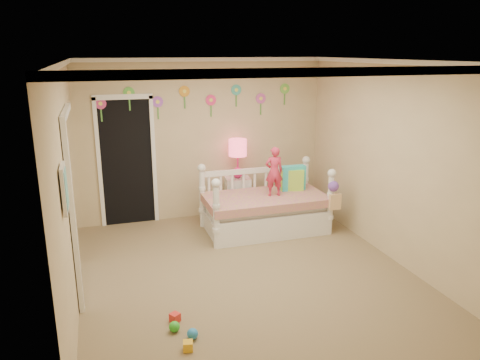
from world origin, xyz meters
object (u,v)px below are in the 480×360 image
object	(u,v)px
child	(274,171)
table_lamp	(238,152)
nightstand	(238,197)
daybed	(265,199)

from	to	relation	value
child	table_lamp	world-z (taller)	child
nightstand	child	bearing A→B (deg)	-59.26
daybed	nightstand	distance (m)	0.77
child	daybed	bearing A→B (deg)	-14.67
child	table_lamp	bearing A→B (deg)	-60.29
child	table_lamp	distance (m)	0.85
table_lamp	child	bearing A→B (deg)	-66.10
child	nightstand	size ratio (longest dim) A/B	1.13
daybed	child	bearing A→B (deg)	-20.48
nightstand	table_lamp	bearing A→B (deg)	0.00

